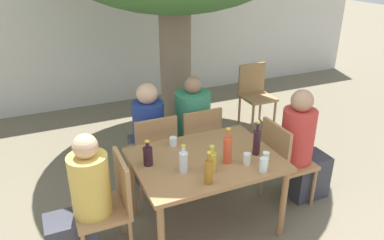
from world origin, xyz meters
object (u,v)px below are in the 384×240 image
(drinking_glass_3, at_px, (264,165))
(amber_bottle_1, at_px, (209,171))
(patio_chair_2, at_px, (154,149))
(patio_chair_1, at_px, (283,159))
(person_seated_3, at_px, (190,130))
(patio_chair_3, at_px, (198,140))
(patio_chair_4, at_px, (255,91))
(wine_bottle_3, at_px, (257,142))
(patio_chair_0, at_px, (111,202))
(drinking_glass_1, at_px, (266,158))
(dining_table_front, at_px, (205,166))
(person_seated_2, at_px, (147,138))
(person_seated_1, at_px, (302,151))
(oil_cruet_0, at_px, (212,161))
(person_seated_0, at_px, (82,209))
(drinking_glass_0, at_px, (247,159))
(soda_bottle_5, at_px, (228,149))
(wine_bottle_2, at_px, (148,156))
(water_bottle_4, at_px, (183,161))
(drinking_glass_2, at_px, (173,141))

(drinking_glass_3, bearing_deg, amber_bottle_1, 176.58)
(patio_chair_2, bearing_deg, patio_chair_1, 147.80)
(person_seated_3, bearing_deg, patio_chair_3, 90.00)
(patio_chair_4, relative_size, wine_bottle_3, 2.85)
(patio_chair_0, xyz_separation_m, drinking_glass_1, (1.32, -0.29, 0.27))
(dining_table_front, distance_m, person_seated_2, 0.99)
(person_seated_1, height_order, oil_cruet_0, person_seated_1)
(patio_chair_0, height_order, patio_chair_4, same)
(oil_cruet_0, bearing_deg, patio_chair_0, 165.24)
(patio_chair_2, bearing_deg, oil_cruet_0, 102.63)
(person_seated_0, relative_size, amber_bottle_1, 4.18)
(person_seated_2, distance_m, drinking_glass_0, 1.33)
(patio_chair_3, xyz_separation_m, soda_bottle_5, (-0.12, -0.86, 0.35))
(wine_bottle_2, xyz_separation_m, water_bottle_4, (0.24, -0.22, 0.01))
(patio_chair_2, distance_m, person_seated_0, 1.12)
(patio_chair_1, distance_m, drinking_glass_3, 0.72)
(wine_bottle_2, bearing_deg, drinking_glass_3, -30.04)
(drinking_glass_2, bearing_deg, drinking_glass_0, -51.39)
(patio_chair_0, relative_size, patio_chair_4, 1.00)
(patio_chair_3, bearing_deg, patio_chair_2, 0.00)
(wine_bottle_2, distance_m, water_bottle_4, 0.33)
(amber_bottle_1, height_order, drinking_glass_3, amber_bottle_1)
(soda_bottle_5, distance_m, drinking_glass_0, 0.19)
(amber_bottle_1, relative_size, drinking_glass_2, 3.44)
(person_seated_1, bearing_deg, wine_bottle_2, 86.64)
(soda_bottle_5, bearing_deg, patio_chair_0, 171.74)
(dining_table_front, height_order, amber_bottle_1, amber_bottle_1)
(patio_chair_2, bearing_deg, person_seated_2, -90.00)
(soda_bottle_5, height_order, drinking_glass_1, soda_bottle_5)
(patio_chair_0, relative_size, soda_bottle_5, 2.77)
(wine_bottle_3, distance_m, soda_bottle_5, 0.32)
(patio_chair_3, height_order, water_bottle_4, water_bottle_4)
(oil_cruet_0, bearing_deg, drinking_glass_1, -8.42)
(patio_chair_1, xyz_separation_m, patio_chair_4, (0.82, 1.80, 0.00))
(soda_bottle_5, bearing_deg, person_seated_3, 83.80)
(drinking_glass_0, bearing_deg, drinking_glass_3, -68.17)
(patio_chair_0, distance_m, drinking_glass_1, 1.38)
(person_seated_1, bearing_deg, person_seated_2, 55.23)
(patio_chair_3, distance_m, person_seated_1, 1.12)
(person_seated_0, height_order, drinking_glass_0, person_seated_0)
(drinking_glass_1, distance_m, drinking_glass_3, 0.15)
(person_seated_0, height_order, drinking_glass_3, person_seated_0)
(soda_bottle_5, bearing_deg, patio_chair_3, 82.17)
(soda_bottle_5, xyz_separation_m, drinking_glass_3, (0.21, -0.25, -0.07))
(person_seated_2, height_order, amber_bottle_1, person_seated_2)
(person_seated_0, bearing_deg, person_seated_3, 124.46)
(person_seated_3, distance_m, drinking_glass_2, 0.78)
(patio_chair_1, height_order, wine_bottle_2, wine_bottle_2)
(person_seated_1, distance_m, drinking_glass_0, 0.90)
(patio_chair_1, distance_m, person_seated_3, 1.13)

